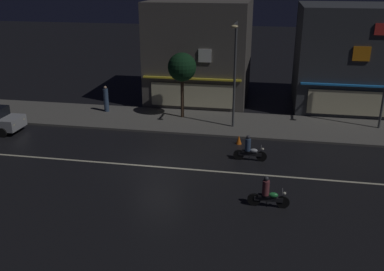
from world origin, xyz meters
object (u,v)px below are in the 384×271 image
Objects in this scene: traffic_cone at (239,140)px; streetlamp_mid at (235,67)px; motorcycle_lead at (249,150)px; pedestrian_on_sidewalk at (106,100)px; motorcycle_following at (268,194)px.

streetlamp_mid is at bearing 103.56° from traffic_cone.
pedestrian_on_sidewalk is at bearing 139.78° from motorcycle_lead.
streetlamp_mid is 11.02m from motorcycle_following.
streetlamp_mid reaches higher than pedestrian_on_sidewalk.
streetlamp_mid is 6.38m from motorcycle_lead.
motorcycle_following is 3.45× the size of traffic_cone.
traffic_cone is at bearing -59.22° from pedestrian_on_sidewalk.
streetlamp_mid is 3.70× the size of motorcycle_following.
motorcycle_lead is at bearing -74.46° from streetlamp_mid.
motorcycle_lead reaches higher than traffic_cone.
streetlamp_mid reaches higher than motorcycle_lead.
motorcycle_lead is 3.45× the size of traffic_cone.
streetlamp_mid is 12.79× the size of traffic_cone.
pedestrian_on_sidewalk is at bearing 156.34° from traffic_cone.
streetlamp_mid is at bearing -75.37° from motorcycle_following.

